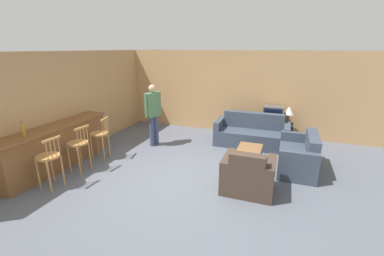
{
  "coord_description": "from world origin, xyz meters",
  "views": [
    {
      "loc": [
        1.9,
        -4.5,
        2.67
      ],
      "look_at": [
        -0.1,
        0.95,
        0.85
      ],
      "focal_mm": 24.0,
      "sensor_mm": 36.0,
      "label": 1
    }
  ],
  "objects_px": {
    "bottle": "(23,130)",
    "person_by_window": "(153,112)",
    "armchair_near": "(248,176)",
    "tv": "(273,115)",
    "bar_chair_far": "(100,136)",
    "bar_chair_near": "(49,160)",
    "table_lamp": "(289,111)",
    "couch_far": "(251,134)",
    "coffee_table": "(249,151)",
    "bar_chair_mid": "(79,146)",
    "tv_unit": "(271,131)",
    "loveseat_right": "(299,156)"
  },
  "relations": [
    {
      "from": "couch_far",
      "to": "bar_chair_near",
      "type": "bearing_deg",
      "value": -132.46
    },
    {
      "from": "tv_unit",
      "to": "armchair_near",
      "type": "bearing_deg",
      "value": -93.98
    },
    {
      "from": "bar_chair_near",
      "to": "table_lamp",
      "type": "height_order",
      "value": "bar_chair_near"
    },
    {
      "from": "bar_chair_near",
      "to": "armchair_near",
      "type": "relative_size",
      "value": 1.09
    },
    {
      "from": "couch_far",
      "to": "loveseat_right",
      "type": "height_order",
      "value": "couch_far"
    },
    {
      "from": "table_lamp",
      "to": "coffee_table",
      "type": "bearing_deg",
      "value": -111.66
    },
    {
      "from": "armchair_near",
      "to": "tv",
      "type": "relative_size",
      "value": 1.71
    },
    {
      "from": "bar_chair_mid",
      "to": "tv_unit",
      "type": "distance_m",
      "value": 5.38
    },
    {
      "from": "couch_far",
      "to": "tv",
      "type": "distance_m",
      "value": 1.0
    },
    {
      "from": "bar_chair_mid",
      "to": "bar_chair_far",
      "type": "xyz_separation_m",
      "value": [
        -0.0,
        0.71,
        0.0
      ]
    },
    {
      "from": "bar_chair_far",
      "to": "table_lamp",
      "type": "relative_size",
      "value": 1.98
    },
    {
      "from": "couch_far",
      "to": "loveseat_right",
      "type": "relative_size",
      "value": 1.35
    },
    {
      "from": "bar_chair_near",
      "to": "tv",
      "type": "height_order",
      "value": "bar_chair_near"
    },
    {
      "from": "bottle",
      "to": "bar_chair_near",
      "type": "bearing_deg",
      "value": -0.68
    },
    {
      "from": "armchair_near",
      "to": "couch_far",
      "type": "bearing_deg",
      "value": 96.12
    },
    {
      "from": "loveseat_right",
      "to": "table_lamp",
      "type": "bearing_deg",
      "value": 98.39
    },
    {
      "from": "tv",
      "to": "couch_far",
      "type": "bearing_deg",
      "value": -124.05
    },
    {
      "from": "bar_chair_mid",
      "to": "bar_chair_far",
      "type": "bearing_deg",
      "value": 90.02
    },
    {
      "from": "bar_chair_far",
      "to": "table_lamp",
      "type": "xyz_separation_m",
      "value": [
        4.34,
        2.98,
        0.32
      ]
    },
    {
      "from": "bottle",
      "to": "person_by_window",
      "type": "relative_size",
      "value": 0.18
    },
    {
      "from": "bar_chair_mid",
      "to": "table_lamp",
      "type": "relative_size",
      "value": 1.98
    },
    {
      "from": "bar_chair_mid",
      "to": "bar_chair_far",
      "type": "height_order",
      "value": "same"
    },
    {
      "from": "couch_far",
      "to": "person_by_window",
      "type": "height_order",
      "value": "person_by_window"
    },
    {
      "from": "bar_chair_far",
      "to": "coffee_table",
      "type": "distance_m",
      "value": 3.65
    },
    {
      "from": "loveseat_right",
      "to": "coffee_table",
      "type": "xyz_separation_m",
      "value": [
        -1.1,
        -0.12,
        0.01
      ]
    },
    {
      "from": "bar_chair_far",
      "to": "bottle",
      "type": "bearing_deg",
      "value": -110.62
    },
    {
      "from": "bar_chair_near",
      "to": "tv_unit",
      "type": "xyz_separation_m",
      "value": [
        3.91,
        4.47,
        -0.33
      ]
    },
    {
      "from": "bar_chair_mid",
      "to": "tv",
      "type": "xyz_separation_m",
      "value": [
        3.91,
        3.69,
        0.18
      ]
    },
    {
      "from": "bar_chair_far",
      "to": "bottle",
      "type": "xyz_separation_m",
      "value": [
        -0.56,
        -1.48,
        0.55
      ]
    },
    {
      "from": "armchair_near",
      "to": "bottle",
      "type": "distance_m",
      "value": 4.47
    },
    {
      "from": "bar_chair_near",
      "to": "bar_chair_mid",
      "type": "distance_m",
      "value": 0.78
    },
    {
      "from": "bar_chair_far",
      "to": "couch_far",
      "type": "distance_m",
      "value": 4.08
    },
    {
      "from": "armchair_near",
      "to": "loveseat_right",
      "type": "distance_m",
      "value": 1.66
    },
    {
      "from": "bar_chair_far",
      "to": "bar_chair_near",
      "type": "bearing_deg",
      "value": -89.99
    },
    {
      "from": "tv",
      "to": "bottle",
      "type": "distance_m",
      "value": 6.32
    },
    {
      "from": "bar_chair_near",
      "to": "loveseat_right",
      "type": "height_order",
      "value": "bar_chair_near"
    },
    {
      "from": "bar_chair_near",
      "to": "bar_chair_mid",
      "type": "relative_size",
      "value": 1.0
    },
    {
      "from": "couch_far",
      "to": "tv",
      "type": "relative_size",
      "value": 3.56
    },
    {
      "from": "table_lamp",
      "to": "person_by_window",
      "type": "distance_m",
      "value": 3.92
    },
    {
      "from": "table_lamp",
      "to": "armchair_near",
      "type": "bearing_deg",
      "value": -101.38
    },
    {
      "from": "tv",
      "to": "table_lamp",
      "type": "relative_size",
      "value": 1.06
    },
    {
      "from": "couch_far",
      "to": "bottle",
      "type": "distance_m",
      "value": 5.49
    },
    {
      "from": "bar_chair_near",
      "to": "person_by_window",
      "type": "height_order",
      "value": "person_by_window"
    },
    {
      "from": "tv_unit",
      "to": "table_lamp",
      "type": "xyz_separation_m",
      "value": [
        0.43,
        0.0,
        0.65
      ]
    },
    {
      "from": "bar_chair_near",
      "to": "person_by_window",
      "type": "bearing_deg",
      "value": 73.91
    },
    {
      "from": "loveseat_right",
      "to": "table_lamp",
      "type": "relative_size",
      "value": 2.78
    },
    {
      "from": "bottle",
      "to": "bar_chair_mid",
      "type": "bearing_deg",
      "value": 54.11
    },
    {
      "from": "bar_chair_mid",
      "to": "bar_chair_far",
      "type": "relative_size",
      "value": 1.0
    },
    {
      "from": "bar_chair_near",
      "to": "tv_unit",
      "type": "relative_size",
      "value": 0.89
    },
    {
      "from": "bar_chair_far",
      "to": "loveseat_right",
      "type": "height_order",
      "value": "bar_chair_far"
    }
  ]
}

